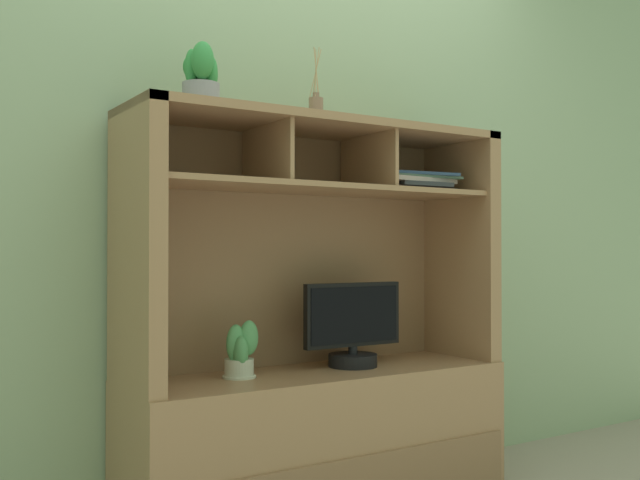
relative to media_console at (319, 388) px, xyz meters
name	(u,v)px	position (x,y,z in m)	size (l,w,h in m)	color
back_wall	(286,144)	(0.00, 0.24, 0.95)	(6.00, 0.02, 2.80)	#99B38A
media_console	(319,388)	(0.00, 0.00, 0.00)	(1.47, 0.48, 1.45)	#9E7650
tv_monitor	(353,330)	(0.16, 0.00, 0.21)	(0.43, 0.19, 0.32)	black
potted_orchid	(240,353)	(-0.32, 0.02, 0.15)	(0.13, 0.12, 0.20)	beige
magazine_stack_left	(409,183)	(0.45, 0.01, 0.79)	(0.38, 0.29, 0.07)	#3A3139
diffuser_bottle	(316,109)	(0.00, 0.02, 1.05)	(0.06, 0.06, 0.29)	#8C6C55
potted_succulent	(202,79)	(-0.48, -0.01, 1.10)	(0.15, 0.15, 0.22)	#96969E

